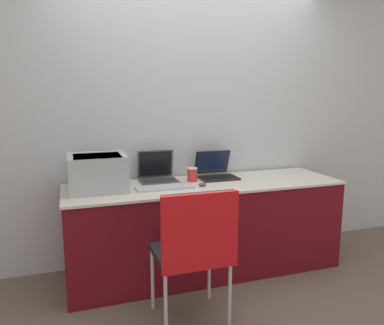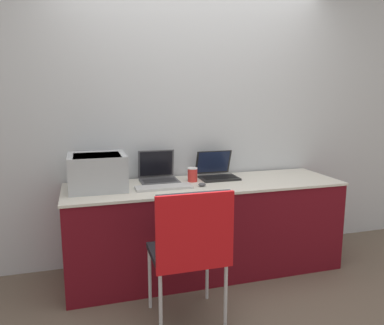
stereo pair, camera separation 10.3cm
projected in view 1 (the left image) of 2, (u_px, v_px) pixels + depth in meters
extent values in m
plane|color=#6B5B4C|center=(219.00, 287.00, 3.02)|extent=(14.00, 14.00, 0.00)
cube|color=silver|center=(191.00, 120.00, 3.47)|extent=(8.00, 0.05, 2.60)
cube|color=maroon|center=(205.00, 228.00, 3.26)|extent=(2.33, 0.67, 0.77)
cube|color=silver|center=(206.00, 184.00, 3.19)|extent=(2.35, 0.69, 0.02)
cube|color=#B2B7BC|center=(97.00, 172.00, 2.95)|extent=(0.44, 0.41, 0.28)
cube|color=#51565B|center=(97.00, 159.00, 2.89)|extent=(0.36, 0.32, 0.05)
cube|color=#4C4C51|center=(159.00, 182.00, 3.21)|extent=(0.32, 0.25, 0.02)
cube|color=#2D2D30|center=(160.00, 181.00, 3.20)|extent=(0.28, 0.14, 0.00)
cube|color=#4C4C51|center=(155.00, 164.00, 3.33)|extent=(0.32, 0.05, 0.24)
cube|color=black|center=(155.00, 164.00, 3.32)|extent=(0.29, 0.04, 0.22)
cube|color=black|center=(218.00, 178.00, 3.36)|extent=(0.33, 0.23, 0.02)
cube|color=black|center=(219.00, 177.00, 3.34)|extent=(0.29, 0.13, 0.00)
cube|color=black|center=(212.00, 162.00, 3.48)|extent=(0.33, 0.09, 0.22)
cube|color=#192342|center=(212.00, 162.00, 3.48)|extent=(0.30, 0.08, 0.20)
cube|color=silver|center=(164.00, 187.00, 3.00)|extent=(0.46, 0.16, 0.02)
cylinder|color=red|center=(192.00, 175.00, 3.25)|extent=(0.08, 0.08, 0.11)
cylinder|color=white|center=(192.00, 168.00, 3.24)|extent=(0.09, 0.09, 0.01)
ellipsoid|color=#4C4C51|center=(202.00, 184.00, 3.08)|extent=(0.07, 0.05, 0.03)
cube|color=black|center=(189.00, 253.00, 2.53)|extent=(0.47, 0.41, 0.04)
cube|color=black|center=(199.00, 228.00, 2.31)|extent=(0.47, 0.03, 0.45)
cylinder|color=silver|center=(152.00, 279.00, 2.68)|extent=(0.02, 0.02, 0.46)
cylinder|color=silver|center=(209.00, 270.00, 2.82)|extent=(0.02, 0.02, 0.46)
cylinder|color=silver|center=(166.00, 307.00, 2.33)|extent=(0.02, 0.02, 0.46)
cylinder|color=silver|center=(230.00, 295.00, 2.46)|extent=(0.02, 0.02, 0.46)
cube|color=red|center=(200.00, 233.00, 2.28)|extent=(0.50, 0.02, 0.49)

